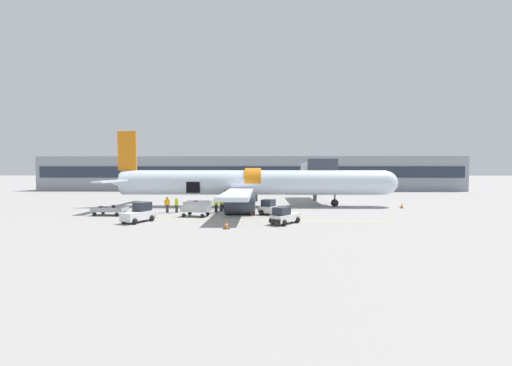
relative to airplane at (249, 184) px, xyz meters
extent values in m
plane|color=gray|center=(-1.23, -3.72, -2.97)|extent=(500.00, 500.00, 0.00)
cube|color=yellow|center=(1.75, -11.25, -2.97)|extent=(24.39, 1.18, 0.01)
cube|color=gray|center=(-1.23, 34.36, 0.97)|extent=(97.32, 9.72, 7.88)
cube|color=#232D3D|center=(-1.23, 29.44, 1.37)|extent=(95.37, 0.16, 2.52)
cylinder|color=#4C4C51|center=(9.91, 8.10, -1.47)|extent=(0.60, 0.60, 3.01)
cube|color=silver|center=(9.91, 8.10, 1.53)|extent=(2.97, 13.01, 2.97)
cube|color=#333842|center=(9.91, 2.20, 1.53)|extent=(3.86, 1.60, 3.57)
cylinder|color=silver|center=(0.52, 0.00, 0.15)|extent=(34.15, 3.19, 3.19)
sphere|color=silver|center=(17.60, 0.00, 0.15)|extent=(3.03, 3.03, 3.03)
cone|color=silver|center=(-16.55, 0.00, 0.15)|extent=(3.67, 2.93, 2.93)
cylinder|color=orange|center=(0.52, -0.03, 0.44)|extent=(2.05, 3.20, 3.20)
cube|color=orange|center=(-15.96, 0.00, 4.30)|extent=(2.39, 0.28, 5.11)
cube|color=silver|center=(-15.84, -4.00, 0.47)|extent=(1.19, 8.00, 0.20)
cube|color=silver|center=(-15.84, 4.00, 0.47)|extent=(1.19, 8.00, 0.20)
cube|color=silver|center=(-0.85, -7.62, -0.73)|extent=(2.84, 14.28, 0.40)
cube|color=silver|center=(-0.85, 7.62, -0.73)|extent=(2.84, 14.28, 0.40)
cylinder|color=#333842|center=(-0.65, -7.59, -1.86)|extent=(3.21, 2.17, 2.17)
cylinder|color=#333842|center=(-0.65, 7.59, -1.86)|extent=(3.21, 2.17, 2.17)
cube|color=black|center=(-6.99, -1.57, -0.41)|extent=(1.70, 0.12, 1.40)
cylinder|color=#56565B|center=(11.11, 0.00, -1.56)|extent=(0.22, 0.22, 1.83)
sphere|color=black|center=(11.11, 0.00, -2.48)|extent=(0.98, 0.98, 0.98)
cylinder|color=#56565B|center=(-2.89, -2.29, -1.56)|extent=(0.22, 0.22, 1.83)
sphere|color=black|center=(-2.89, -2.29, -2.48)|extent=(0.98, 0.98, 0.98)
cylinder|color=#56565B|center=(-2.89, 2.30, -1.56)|extent=(0.22, 0.22, 1.83)
sphere|color=black|center=(-2.89, 2.30, -2.48)|extent=(0.98, 0.98, 0.98)
cube|color=silver|center=(2.74, -7.77, -2.41)|extent=(2.91, 2.55, 0.65)
cube|color=#232833|center=(2.36, -7.54, -1.71)|extent=(1.61, 1.64, 0.73)
cube|color=black|center=(1.62, -7.09, -2.54)|extent=(0.78, 1.17, 0.33)
sphere|color=black|center=(2.36, -6.74, -2.69)|extent=(0.56, 0.56, 0.56)
sphere|color=black|center=(1.65, -7.91, -2.69)|extent=(0.56, 0.56, 0.56)
sphere|color=black|center=(3.83, -7.63, -2.69)|extent=(0.56, 0.56, 0.56)
sphere|color=black|center=(3.11, -8.80, -2.69)|extent=(0.56, 0.56, 0.56)
cube|color=silver|center=(-9.55, -12.68, -2.36)|extent=(2.41, 3.29, 0.74)
cube|color=#232833|center=(-9.34, -12.20, -1.59)|extent=(1.56, 1.69, 0.80)
cube|color=black|center=(-8.92, -11.26, -2.51)|extent=(1.12, 0.59, 0.37)
sphere|color=black|center=(-8.57, -11.99, -2.69)|extent=(0.56, 0.56, 0.56)
sphere|color=black|center=(-9.70, -11.49, -2.69)|extent=(0.56, 0.56, 0.56)
sphere|color=black|center=(-9.40, -13.87, -2.69)|extent=(0.56, 0.56, 0.56)
sphere|color=black|center=(-10.53, -13.37, -2.69)|extent=(0.56, 0.56, 0.56)
cube|color=silver|center=(3.74, -13.18, -2.43)|extent=(2.89, 3.21, 0.61)
cube|color=#232833|center=(3.40, -13.61, -1.78)|extent=(1.69, 1.75, 0.69)
cube|color=black|center=(2.75, -14.44, -2.55)|extent=(0.95, 0.78, 0.30)
sphere|color=black|center=(2.63, -13.65, -2.69)|extent=(0.56, 0.56, 0.56)
sphere|color=black|center=(3.55, -14.37, -2.69)|extent=(0.56, 0.56, 0.56)
sphere|color=black|center=(3.93, -11.98, -2.69)|extent=(0.56, 0.56, 0.56)
sphere|color=black|center=(4.85, -12.71, -2.69)|extent=(0.56, 0.56, 0.56)
cube|color=#B7BABF|center=(-5.82, -4.31, -2.40)|extent=(3.23, 1.83, 0.05)
cube|color=#B7BABF|center=(-4.29, -4.40, -2.12)|extent=(0.16, 1.64, 0.52)
cube|color=#B7BABF|center=(-5.87, -5.09, -2.12)|extent=(3.07, 0.26, 0.52)
cube|color=#B7BABF|center=(-5.77, -3.52, -2.12)|extent=(3.07, 0.26, 0.52)
cube|color=#333338|center=(-3.81, -4.43, -2.64)|extent=(0.90, 0.14, 0.06)
sphere|color=black|center=(-4.78, -5.19, -2.77)|extent=(0.40, 0.40, 0.40)
sphere|color=black|center=(-4.67, -3.56, -2.77)|extent=(0.40, 0.40, 0.40)
sphere|color=black|center=(-6.97, -5.05, -2.77)|extent=(0.40, 0.40, 0.40)
sphere|color=black|center=(-6.86, -3.42, -2.77)|extent=(0.40, 0.40, 0.40)
cube|color=#1E2347|center=(-5.02, -4.41, -2.21)|extent=(0.57, 0.37, 0.34)
cube|color=#721951|center=(-6.14, -4.06, -2.10)|extent=(0.53, 0.31, 0.56)
cube|color=#2D2D33|center=(-5.31, -4.03, -2.20)|extent=(0.38, 0.25, 0.35)
cube|color=#B7BABF|center=(-5.07, -9.00, -2.43)|extent=(3.06, 2.00, 0.05)
cube|color=#B7BABF|center=(-3.71, -9.25, -2.16)|extent=(0.33, 1.50, 0.50)
cube|color=#B7BABF|center=(-5.20, -9.71, -2.16)|extent=(2.74, 0.56, 0.50)
cube|color=#B7BABF|center=(-4.94, -8.28, -2.16)|extent=(2.74, 0.56, 0.50)
cube|color=#333338|center=(-3.24, -9.34, -2.66)|extent=(0.90, 0.24, 0.06)
sphere|color=black|center=(-4.23, -9.92, -2.77)|extent=(0.40, 0.40, 0.40)
sphere|color=black|center=(-3.96, -8.44, -2.77)|extent=(0.40, 0.40, 0.40)
sphere|color=black|center=(-6.18, -9.56, -2.77)|extent=(0.40, 0.40, 0.40)
sphere|color=black|center=(-5.91, -8.07, -2.77)|extent=(0.40, 0.40, 0.40)
cube|color=#721951|center=(-6.13, -9.08, -2.18)|extent=(0.36, 0.26, 0.46)
cube|color=#2D2D33|center=(-4.65, -8.86, -2.22)|extent=(0.43, 0.24, 0.37)
cube|color=#999BA0|center=(-14.30, -8.31, -2.53)|extent=(3.47, 1.80, 0.05)
cube|color=#999BA0|center=(-12.64, -8.40, -2.31)|extent=(0.14, 1.63, 0.38)
cube|color=#999BA0|center=(-14.34, -9.10, -2.31)|extent=(3.32, 0.23, 0.38)
cube|color=#999BA0|center=(-14.26, -7.53, -2.31)|extent=(3.32, 0.23, 0.38)
cube|color=#333338|center=(-12.16, -8.42, -2.71)|extent=(0.90, 0.13, 0.06)
sphere|color=black|center=(-13.16, -9.19, -2.77)|extent=(0.40, 0.40, 0.40)
sphere|color=black|center=(-13.08, -7.56, -2.77)|extent=(0.40, 0.40, 0.40)
sphere|color=black|center=(-15.53, -9.06, -2.77)|extent=(0.40, 0.40, 0.40)
sphere|color=black|center=(-15.45, -7.44, -2.77)|extent=(0.40, 0.40, 0.40)
cube|color=#2D2D33|center=(-14.51, -8.66, -2.30)|extent=(0.37, 0.22, 0.40)
cube|color=#721951|center=(-13.19, -8.64, -2.35)|extent=(0.53, 0.25, 0.30)
cube|color=black|center=(-13.99, -8.08, -2.22)|extent=(0.38, 0.30, 0.56)
cube|color=#2D2D33|center=(-15.40, -7.98, -2.28)|extent=(0.41, 0.28, 0.45)
cylinder|color=#2D2D33|center=(-2.97, -5.11, -2.54)|extent=(0.38, 0.38, 0.87)
cylinder|color=#CCE523|center=(-2.97, -5.11, -1.77)|extent=(0.49, 0.49, 0.68)
sphere|color=brown|center=(-2.97, -5.11, -1.30)|extent=(0.24, 0.24, 0.24)
cylinder|color=#CCE523|center=(-3.20, -5.05, -1.84)|extent=(0.16, 0.16, 0.63)
cylinder|color=#CCE523|center=(-2.73, -5.17, -1.84)|extent=(0.16, 0.16, 0.63)
cylinder|color=#2D2D33|center=(-8.86, -6.23, -2.54)|extent=(0.38, 0.38, 0.86)
cylinder|color=orange|center=(-8.86, -6.23, -1.77)|extent=(0.49, 0.49, 0.68)
sphere|color=brown|center=(-8.86, -6.23, -1.32)|extent=(0.24, 0.24, 0.24)
cylinder|color=orange|center=(-9.09, -6.29, -1.85)|extent=(0.15, 0.15, 0.62)
cylinder|color=orange|center=(-8.63, -6.17, -1.85)|extent=(0.15, 0.15, 0.62)
cylinder|color=#2D2D33|center=(-1.40, -4.04, -2.55)|extent=(0.40, 0.40, 0.84)
cylinder|color=#CCE523|center=(-1.40, -4.04, -1.80)|extent=(0.52, 0.52, 0.66)
sphere|color=brown|center=(-1.40, -4.04, -1.35)|extent=(0.23, 0.23, 0.23)
cylinder|color=#CCE523|center=(-1.62, -4.13, -1.87)|extent=(0.16, 0.16, 0.61)
cylinder|color=#CCE523|center=(-1.18, -3.95, -1.87)|extent=(0.16, 0.16, 0.61)
cylinder|color=black|center=(-3.45, -5.97, -2.53)|extent=(0.43, 0.43, 0.87)
cylinder|color=#B7E019|center=(-3.45, -5.97, -1.75)|extent=(0.55, 0.55, 0.69)
sphere|color=beige|center=(-3.45, -5.97, -1.29)|extent=(0.24, 0.24, 0.24)
cylinder|color=#B7E019|center=(-3.23, -6.08, -1.83)|extent=(0.17, 0.17, 0.63)
cylinder|color=#B7E019|center=(-3.67, -5.86, -1.83)|extent=(0.17, 0.17, 0.63)
cylinder|color=#2D2D33|center=(-7.83, -6.13, -2.56)|extent=(0.42, 0.42, 0.82)
cylinder|color=#B7E019|center=(-7.83, -6.13, -1.82)|extent=(0.54, 0.54, 0.65)
sphere|color=tan|center=(-7.83, -6.13, -1.38)|extent=(0.23, 0.23, 0.23)
cylinder|color=#B7E019|center=(-7.66, -6.28, -1.89)|extent=(0.17, 0.17, 0.60)
cylinder|color=#B7E019|center=(-8.01, -5.98, -1.89)|extent=(0.17, 0.17, 0.60)
cylinder|color=#1E2338|center=(-1.59, -2.75, -2.59)|extent=(0.37, 0.37, 0.77)
cylinder|color=#CCE523|center=(-1.59, -2.75, -1.90)|extent=(0.48, 0.48, 0.61)
sphere|color=brown|center=(-1.59, -2.75, -1.49)|extent=(0.21, 0.21, 0.21)
cylinder|color=#CCE523|center=(-1.40, -2.84, -1.97)|extent=(0.15, 0.15, 0.56)
cylinder|color=#CCE523|center=(-1.78, -2.66, -1.97)|extent=(0.15, 0.15, 0.56)
cube|color=black|center=(19.16, -1.35, -2.96)|extent=(0.49, 0.49, 0.03)
cone|color=orange|center=(19.16, -1.35, -2.67)|extent=(0.36, 0.36, 0.61)
cylinder|color=white|center=(19.16, -1.35, -2.64)|extent=(0.21, 0.21, 0.07)
cube|color=black|center=(-1.18, -15.69, -2.96)|extent=(0.52, 0.52, 0.03)
cone|color=orange|center=(-1.18, -15.69, -2.65)|extent=(0.39, 0.39, 0.63)
cylinder|color=white|center=(-1.18, -15.69, -2.62)|extent=(0.22, 0.22, 0.08)
cube|color=black|center=(0.62, -8.06, -2.96)|extent=(0.57, 0.57, 0.03)
cone|color=orange|center=(0.62, -8.06, -2.59)|extent=(0.43, 0.43, 0.76)
cylinder|color=white|center=(0.62, -8.06, -2.55)|extent=(0.25, 0.25, 0.09)
camera|label=1|loc=(1.74, -40.70, 1.73)|focal=22.00mm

